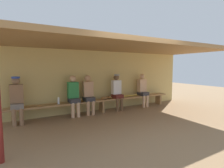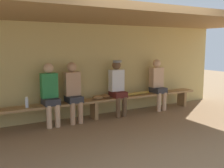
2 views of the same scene
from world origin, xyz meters
The scene contains 13 objects.
ground_plane centered at (0.00, 0.00, 0.00)m, with size 24.00×24.00×0.00m, color #8C6D4C.
back_wall centered at (0.00, 2.00, 1.10)m, with size 8.00×0.20×2.20m, color tan.
dugout_roof centered at (0.00, 0.70, 2.26)m, with size 8.00×2.80×0.12m, color #9E7547.
bench centered at (0.00, 1.55, 0.39)m, with size 6.00×0.36×0.46m.
player_with_sunglasses centered at (0.63, 1.55, 0.75)m, with size 0.34×0.42×1.34m.
player_in_white centered at (1.86, 1.55, 0.73)m, with size 0.34×0.42×1.34m.
player_rightmost centered at (-0.50, 1.55, 0.73)m, with size 0.34×0.42×1.34m.
player_shirtless_tan centered at (-2.64, 1.55, 0.75)m, with size 0.34×0.42×1.34m.
player_in_blue centered at (-1.02, 1.55, 0.73)m, with size 0.34×0.42×1.34m.
water_bottle_blue centered at (-1.52, 1.51, 0.56)m, with size 0.07×0.07×0.22m.
baseball_glove_dark_brown centered at (0.31, 1.58, 0.51)m, with size 0.24×0.17×0.09m, color brown.
baseball_glove_tan centered at (0.09, 1.53, 0.51)m, with size 0.24×0.17×0.09m, color olive.
baseball_bat centered at (1.16, 1.55, 0.49)m, with size 0.07×0.07×0.84m, color #B28C33.
Camera 1 is at (-2.62, -3.84, 1.60)m, focal length 27.24 mm.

